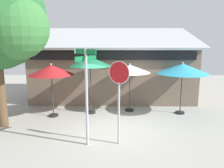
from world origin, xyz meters
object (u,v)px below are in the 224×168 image
object	(u,v)px
street_sign_post	(86,88)
patio_umbrella_crimson_left	(51,70)
patio_umbrella_forest_green_center	(90,62)
patio_umbrella_teal_far_right	(183,69)
patio_umbrella_ivory_right	(130,69)
stop_sign	(119,87)

from	to	relation	value
street_sign_post	patio_umbrella_crimson_left	world-z (taller)	street_sign_post
patio_umbrella_forest_green_center	patio_umbrella_teal_far_right	xyz separation A→B (m)	(4.37, 0.01, -0.32)
patio_umbrella_forest_green_center	patio_umbrella_crimson_left	bearing A→B (deg)	-164.24
street_sign_post	patio_umbrella_forest_green_center	bearing A→B (deg)	93.83
patio_umbrella_ivory_right	patio_umbrella_teal_far_right	size ratio (longest dim) A/B	0.96
patio_umbrella_crimson_left	patio_umbrella_forest_green_center	distance (m)	1.84
patio_umbrella_ivory_right	street_sign_post	bearing A→B (deg)	-114.11
patio_umbrella_forest_green_center	patio_umbrella_ivory_right	bearing A→B (deg)	11.11
patio_umbrella_crimson_left	patio_umbrella_forest_green_center	size ratio (longest dim) A/B	0.88
stop_sign	patio_umbrella_forest_green_center	distance (m)	3.57
patio_umbrella_crimson_left	patio_umbrella_forest_green_center	xyz separation A→B (m)	(1.74, 0.49, 0.34)
stop_sign	patio_umbrella_ivory_right	distance (m)	3.71
stop_sign	patio_umbrella_ivory_right	xyz separation A→B (m)	(0.60, 3.66, 0.13)
patio_umbrella_teal_far_right	patio_umbrella_forest_green_center	bearing A→B (deg)	-179.91
patio_umbrella_crimson_left	patio_umbrella_teal_far_right	xyz separation A→B (m)	(6.11, 0.50, 0.02)
street_sign_post	patio_umbrella_ivory_right	bearing A→B (deg)	65.89
stop_sign	patio_umbrella_teal_far_right	world-z (taller)	stop_sign
patio_umbrella_ivory_right	patio_umbrella_crimson_left	bearing A→B (deg)	-166.65
stop_sign	patio_umbrella_ivory_right	size ratio (longest dim) A/B	1.19
street_sign_post	patio_umbrella_crimson_left	bearing A→B (deg)	124.30
patio_umbrella_forest_green_center	street_sign_post	bearing A→B (deg)	-86.17
stop_sign	patio_umbrella_crimson_left	bearing A→B (deg)	137.39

